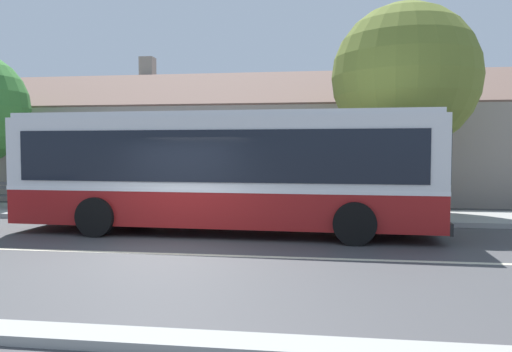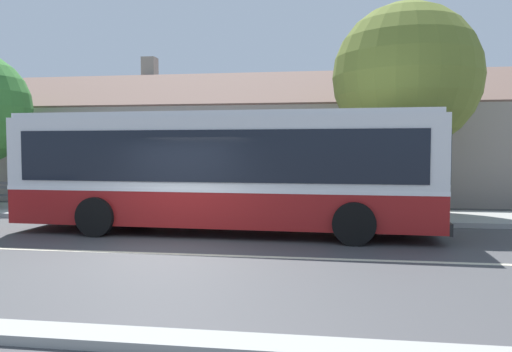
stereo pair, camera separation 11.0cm
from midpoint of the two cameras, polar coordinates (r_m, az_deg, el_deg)
ground_plane at (r=10.83m, az=-10.87°, el=-8.71°), size 300.00×300.00×0.00m
sidewalk_far at (r=16.52m, az=-3.96°, el=-4.33°), size 60.00×3.00×0.15m
curb_near at (r=6.68m, az=-25.03°, el=-15.91°), size 60.00×0.50×0.12m
lane_divider_stripe at (r=10.83m, az=-10.87°, el=-8.69°), size 60.00×0.16×0.01m
community_building at (r=24.05m, az=4.45°, el=2.81°), size 27.95×9.30×6.93m
transit_bus at (r=13.20m, az=-3.43°, el=0.83°), size 11.11×3.04×3.14m
bench_by_building at (r=19.59m, az=-27.10°, el=-2.07°), size 1.56×0.51×0.94m
street_tree_primary at (r=17.07m, az=16.99°, el=10.74°), size 4.72×4.72×6.88m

